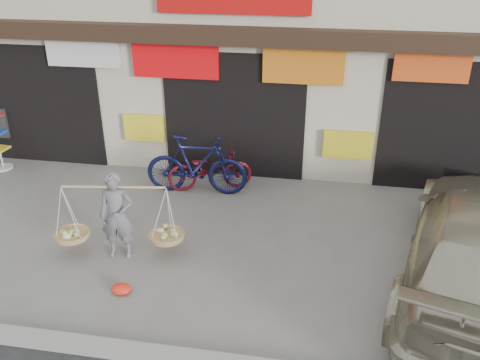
# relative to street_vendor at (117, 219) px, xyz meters

# --- Properties ---
(ground) EXTENTS (70.00, 70.00, 0.00)m
(ground) POSITION_rel_street_vendor_xyz_m (1.32, -0.11, -0.69)
(ground) COLOR slate
(ground) RESTS_ON ground
(kerb) EXTENTS (70.00, 0.25, 0.12)m
(kerb) POSITION_rel_street_vendor_xyz_m (1.32, -2.11, -0.63)
(kerb) COLOR gray
(kerb) RESTS_ON ground
(street_vendor) EXTENTS (2.12, 0.79, 1.52)m
(street_vendor) POSITION_rel_street_vendor_xyz_m (0.00, 0.00, 0.00)
(street_vendor) COLOR slate
(street_vendor) RESTS_ON ground
(bike_1) EXTENTS (2.10, 0.68, 1.25)m
(bike_1) POSITION_rel_street_vendor_xyz_m (0.72, 2.40, -0.07)
(bike_1) COLOR #10133B
(bike_1) RESTS_ON ground
(bike_2) EXTENTS (1.85, 1.14, 0.92)m
(bike_2) POSITION_rel_street_vendor_xyz_m (0.94, 2.61, -0.24)
(bike_2) COLOR maroon
(bike_2) RESTS_ON ground
(red_bag) EXTENTS (0.31, 0.25, 0.14)m
(red_bag) POSITION_rel_street_vendor_xyz_m (0.37, -0.95, -0.62)
(red_bag) COLOR red
(red_bag) RESTS_ON ground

